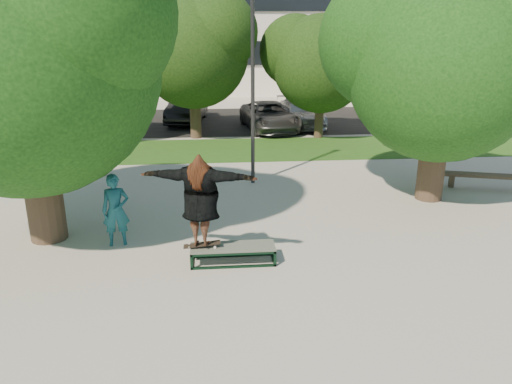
{
  "coord_description": "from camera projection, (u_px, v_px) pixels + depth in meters",
  "views": [
    {
      "loc": [
        -0.25,
        -10.33,
        4.85
      ],
      "look_at": [
        0.71,
        0.6,
        1.16
      ],
      "focal_mm": 35.0,
      "sensor_mm": 36.0,
      "label": 1
    }
  ],
  "objects": [
    {
      "name": "car_silver_b",
      "position": [
        300.0,
        112.0,
        25.14
      ],
      "size": [
        2.18,
        4.57,
        1.29
      ],
      "primitive_type": "imported",
      "rotation": [
        0.0,
        0.0,
        0.09
      ],
      "color": "#ABABAF",
      "rests_on": "asphalt_strip"
    },
    {
      "name": "bystander",
      "position": [
        116.0,
        210.0,
        11.34
      ],
      "size": [
        0.67,
        0.5,
        1.68
      ],
      "primitive_type": "imported",
      "rotation": [
        0.0,
        0.0,
        0.16
      ],
      "color": "#18535E",
      "rests_on": "ground"
    },
    {
      "name": "bench",
      "position": [
        491.0,
        177.0,
        15.35
      ],
      "size": [
        3.07,
        1.28,
        0.47
      ],
      "rotation": [
        0.0,
        0.0,
        -0.29
      ],
      "color": "#4E412F",
      "rests_on": "ground"
    },
    {
      "name": "bg_tree_left",
      "position": [
        53.0,
        54.0,
        20.04
      ],
      "size": [
        5.28,
        4.51,
        5.77
      ],
      "color": "#38281E",
      "rests_on": "ground"
    },
    {
      "name": "bg_tree_mid",
      "position": [
        191.0,
        45.0,
        21.36
      ],
      "size": [
        5.76,
        4.92,
        6.24
      ],
      "color": "#38281E",
      "rests_on": "ground"
    },
    {
      "name": "bg_tree_right",
      "position": [
        320.0,
        58.0,
        21.5
      ],
      "size": [
        5.04,
        4.31,
        5.43
      ],
      "color": "#38281E",
      "rests_on": "ground"
    },
    {
      "name": "car_dark",
      "position": [
        187.0,
        108.0,
        25.94
      ],
      "size": [
        2.17,
        4.61,
        1.46
      ],
      "primitive_type": "imported",
      "rotation": [
        0.0,
        0.0,
        -0.14
      ],
      "color": "black",
      "rests_on": "asphalt_strip"
    },
    {
      "name": "car_silver_a",
      "position": [
        37.0,
        116.0,
        23.91
      ],
      "size": [
        1.83,
        4.03,
        1.34
      ],
      "primitive_type": "imported",
      "rotation": [
        0.0,
        0.0,
        -0.06
      ],
      "color": "silver",
      "rests_on": "asphalt_strip"
    },
    {
      "name": "grass_strip",
      "position": [
        244.0,
        149.0,
        20.37
      ],
      "size": [
        30.0,
        4.0,
        0.02
      ],
      "primitive_type": "cube",
      "color": "#224714",
      "rests_on": "ground"
    },
    {
      "name": "lamppost",
      "position": [
        253.0,
        84.0,
        15.12
      ],
      "size": [
        0.25,
        0.15,
        6.11
      ],
      "color": "#2D2D30",
      "rests_on": "ground"
    },
    {
      "name": "asphalt_strip",
      "position": [
        217.0,
        121.0,
        26.43
      ],
      "size": [
        40.0,
        8.0,
        0.01
      ],
      "primitive_type": "cube",
      "color": "black",
      "rests_on": "ground"
    },
    {
      "name": "tree_left",
      "position": [
        20.0,
        46.0,
        10.59
      ],
      "size": [
        6.96,
        5.95,
        7.12
      ],
      "color": "#38281E",
      "rests_on": "ground"
    },
    {
      "name": "grind_box",
      "position": [
        233.0,
        254.0,
        10.66
      ],
      "size": [
        1.8,
        0.6,
        0.38
      ],
      "color": "black",
      "rests_on": "ground"
    },
    {
      "name": "skater_rig",
      "position": [
        200.0,
        200.0,
        10.22
      ],
      "size": [
        2.49,
        1.23,
        2.04
      ],
      "rotation": [
        0.0,
        0.0,
        2.89
      ],
      "color": "white",
      "rests_on": "grind_box"
    },
    {
      "name": "ground",
      "position": [
        227.0,
        250.0,
        11.32
      ],
      "size": [
        120.0,
        120.0,
        0.0
      ],
      "primitive_type": "plane",
      "color": "#9A978D",
      "rests_on": "ground"
    },
    {
      "name": "car_grey",
      "position": [
        269.0,
        116.0,
        24.06
      ],
      "size": [
        2.79,
        5.0,
        1.32
      ],
      "primitive_type": "imported",
      "rotation": [
        0.0,
        0.0,
        0.13
      ],
      "color": "#4F4F53",
      "rests_on": "asphalt_strip"
    },
    {
      "name": "tree_right",
      "position": [
        440.0,
        54.0,
        13.42
      ],
      "size": [
        6.24,
        5.33,
        6.51
      ],
      "color": "#38281E",
      "rests_on": "ground"
    },
    {
      "name": "side_building",
      "position": [
        492.0,
        38.0,
        32.31
      ],
      "size": [
        15.0,
        10.0,
        8.0
      ],
      "primitive_type": "cube",
      "color": "beige",
      "rests_on": "ground"
    }
  ]
}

